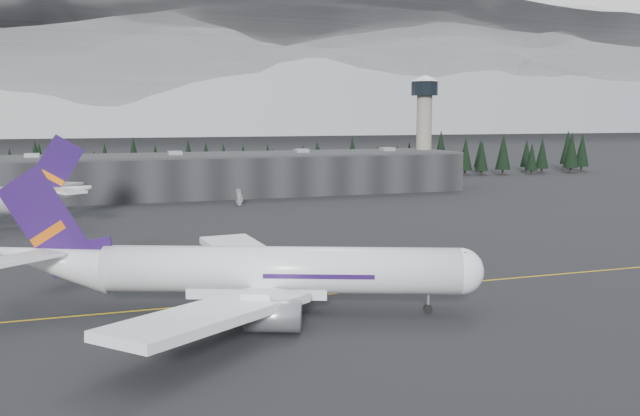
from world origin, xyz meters
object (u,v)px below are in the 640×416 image
object	(u,v)px
control_tower	(424,118)
jet_main	(237,270)
gse_vehicle_a	(47,213)
gse_vehicle_b	(240,203)
terminal	(208,175)

from	to	relation	value
control_tower	jet_main	world-z (taller)	control_tower
jet_main	gse_vehicle_a	size ratio (longest dim) A/B	10.97
control_tower	jet_main	xyz separation A→B (m)	(-94.94, -133.98, -18.23)
gse_vehicle_b	control_tower	bearing A→B (deg)	105.18
terminal	gse_vehicle_a	size ratio (longest dim) A/B	29.18
gse_vehicle_a	gse_vehicle_b	size ratio (longest dim) A/B	1.19
gse_vehicle_a	terminal	bearing A→B (deg)	25.72
control_tower	gse_vehicle_b	xyz separation A→B (m)	(-71.68, -31.40, -22.62)
gse_vehicle_a	gse_vehicle_b	xyz separation A→B (m)	(48.95, 4.02, 0.03)
control_tower	terminal	bearing A→B (deg)	-177.71
jet_main	terminal	bearing A→B (deg)	102.75
terminal	gse_vehicle_a	xyz separation A→B (m)	(-45.62, -32.43, -5.54)
jet_main	gse_vehicle_a	xyz separation A→B (m)	(-25.69, 98.56, -4.41)
terminal	gse_vehicle_b	xyz separation A→B (m)	(3.32, -28.40, -5.51)
gse_vehicle_b	jet_main	bearing A→B (deg)	-21.25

